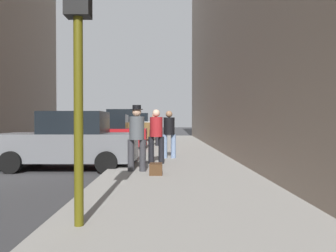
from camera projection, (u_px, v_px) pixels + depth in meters
The scene contains 13 objects.
sidewalk at pixel (179, 172), 9.08m from camera, with size 4.00×40.00×0.15m, color gray.
parked_gray_coupe at pixel (70, 142), 10.22m from camera, with size 4.23×2.12×1.79m.
parked_red_hatchback at pixel (105, 134), 16.07m from camera, with size 4.22×2.10×1.79m.
parked_bronze_suv at pixel (122, 127), 22.29m from camera, with size 4.67×2.20×2.25m.
parked_blue_sedan at pixel (131, 128), 28.43m from camera, with size 4.20×2.07×1.79m.
parked_white_van at pixel (137, 125), 34.14m from camera, with size 4.65×2.15×2.25m.
fire_hydrant at pixel (142, 140), 16.60m from camera, with size 0.42×0.22×0.70m.
traffic_light at pixel (78, 24), 4.22m from camera, with size 0.32×0.32×3.60m.
pedestrian_in_red_jacket at pixel (156, 133), 10.31m from camera, with size 0.50×0.40×1.71m.
pedestrian_in_tan_coat at pixel (154, 128), 17.49m from camera, with size 0.52×0.44×1.71m.
pedestrian_with_beanie at pixel (137, 135), 8.77m from camera, with size 0.52×0.45×1.78m.
pedestrian_in_jeans at pixel (169, 132), 11.81m from camera, with size 0.52×0.47×1.71m.
duffel_bag at pixel (156, 169), 8.25m from camera, with size 0.32×0.44×0.28m.
Camera 1 is at (5.62, -9.05, 1.52)m, focal length 35.00 mm.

